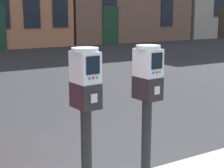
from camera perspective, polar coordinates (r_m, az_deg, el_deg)
parking_meter_near_kerb at (r=2.86m, az=-4.26°, el=-2.64°), size 0.23×0.26×1.37m
parking_meter_twin_adjacent at (r=3.18m, az=5.71°, el=-1.36°), size 0.23×0.26×1.36m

